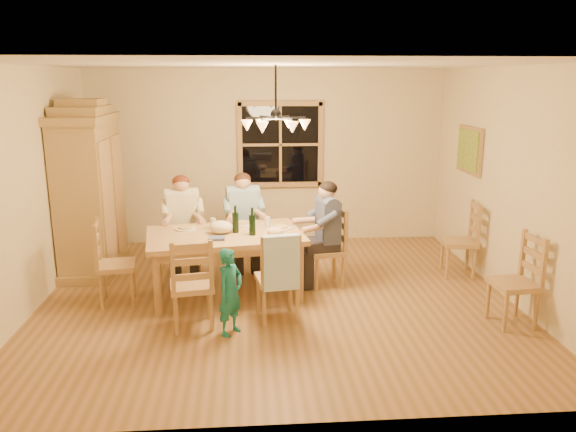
{
  "coord_description": "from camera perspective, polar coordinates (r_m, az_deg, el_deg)",
  "views": [
    {
      "loc": [
        -0.34,
        -6.25,
        2.56
      ],
      "look_at": [
        0.14,
        0.1,
        0.99
      ],
      "focal_mm": 35.0,
      "sensor_mm": 36.0,
      "label": 1
    }
  ],
  "objects": [
    {
      "name": "wine_glass_b",
      "position": [
        6.9,
        -2.07,
        -0.67
      ],
      "size": [
        0.06,
        0.06,
        0.14
      ],
      "primitive_type": "cylinder",
      "color": "silver",
      "rests_on": "dining_table"
    },
    {
      "name": "adult_woman",
      "position": [
        7.51,
        -10.69,
        0.38
      ],
      "size": [
        0.44,
        0.47,
        0.87
      ],
      "rotation": [
        0.0,
        0.0,
        3.3
      ],
      "color": "beige",
      "rests_on": "floor"
    },
    {
      "name": "chair_end_left",
      "position": [
        6.85,
        -16.95,
        -6.02
      ],
      "size": [
        0.48,
        0.5,
        0.99
      ],
      "rotation": [
        0.0,
        0.0,
        -1.42
      ],
      "color": "#A87B4A",
      "rests_on": "floor"
    },
    {
      "name": "towel",
      "position": [
        5.83,
        -0.71,
        -4.76
      ],
      "size": [
        0.39,
        0.16,
        0.58
      ],
      "primitive_type": "cube",
      "rotation": [
        0.0,
        0.0,
        0.15
      ],
      "color": "#B3D3F3",
      "rests_on": "chair_near_right"
    },
    {
      "name": "chandelier",
      "position": [
        6.28,
        -1.24,
        9.45
      ],
      "size": [
        0.77,
        0.68,
        0.71
      ],
      "color": "black",
      "rests_on": "ceiling"
    },
    {
      "name": "wine_bottle_b",
      "position": [
        6.59,
        -3.65,
        -0.55
      ],
      "size": [
        0.08,
        0.08,
        0.33
      ],
      "primitive_type": "cylinder",
      "color": "black",
      "rests_on": "dining_table"
    },
    {
      "name": "chair_spare_front",
      "position": [
        6.45,
        21.82,
        -7.68
      ],
      "size": [
        0.45,
        0.47,
        0.99
      ],
      "rotation": [
        0.0,
        0.0,
        1.65
      ],
      "color": "#A87B4A",
      "rests_on": "floor"
    },
    {
      "name": "wine_bottle_a",
      "position": [
        6.71,
        -5.37,
        -0.31
      ],
      "size": [
        0.08,
        0.08,
        0.33
      ],
      "primitive_type": "cylinder",
      "color": "black",
      "rests_on": "dining_table"
    },
    {
      "name": "painting",
      "position": [
        8.11,
        17.94,
        6.39
      ],
      "size": [
        0.06,
        0.78,
        0.64
      ],
      "color": "olive",
      "rests_on": "wall_right"
    },
    {
      "name": "wine_glass_a",
      "position": [
        6.9,
        -7.62,
        -0.79
      ],
      "size": [
        0.06,
        0.06,
        0.14
      ],
      "primitive_type": "cylinder",
      "color": "silver",
      "rests_on": "dining_table"
    },
    {
      "name": "ceiling",
      "position": [
        6.26,
        -1.27,
        15.14
      ],
      "size": [
        5.5,
        5.0,
        0.02
      ],
      "primitive_type": "cube",
      "color": "white",
      "rests_on": "wall_back"
    },
    {
      "name": "chair_end_right",
      "position": [
        7.11,
        3.86,
        -4.68
      ],
      "size": [
        0.48,
        0.5,
        0.99
      ],
      "rotation": [
        0.0,
        0.0,
        1.72
      ],
      "color": "#A87B4A",
      "rests_on": "floor"
    },
    {
      "name": "wall_back",
      "position": [
        8.84,
        -2.09,
        5.99
      ],
      "size": [
        5.5,
        0.02,
        2.7
      ],
      "primitive_type": "cube",
      "color": "beige",
      "rests_on": "floor"
    },
    {
      "name": "wall_right",
      "position": [
        7.08,
        21.66,
        3.03
      ],
      "size": [
        0.02,
        5.0,
        2.7
      ],
      "primitive_type": "cube",
      "color": "beige",
      "rests_on": "floor"
    },
    {
      "name": "chair_far_right",
      "position": [
        7.72,
        -4.5,
        -3.18
      ],
      "size": [
        0.5,
        0.48,
        0.99
      ],
      "rotation": [
        0.0,
        0.0,
        3.3
      ],
      "color": "#A87B4A",
      "rests_on": "floor"
    },
    {
      "name": "dining_table",
      "position": [
        6.76,
        -6.41,
        -2.57
      ],
      "size": [
        1.97,
        1.38,
        0.76
      ],
      "rotation": [
        0.0,
        0.0,
        0.15
      ],
      "color": "tan",
      "rests_on": "floor"
    },
    {
      "name": "chair_spare_back",
      "position": [
        7.79,
        16.89,
        -3.59
      ],
      "size": [
        0.48,
        0.49,
        0.99
      ],
      "rotation": [
        0.0,
        0.0,
        1.43
      ],
      "color": "#A87B4A",
      "rests_on": "floor"
    },
    {
      "name": "cap",
      "position": [
        6.55,
        -1.31,
        -1.6
      ],
      "size": [
        0.2,
        0.2,
        0.11
      ],
      "primitive_type": "ellipsoid",
      "color": "#D2B18C",
      "rests_on": "dining_table"
    },
    {
      "name": "window",
      "position": [
        8.79,
        -0.78,
        7.27
      ],
      "size": [
        1.3,
        0.06,
        1.3
      ],
      "color": "black",
      "rests_on": "wall_back"
    },
    {
      "name": "napkin",
      "position": [
        6.48,
        -7.25,
        -2.25
      ],
      "size": [
        0.2,
        0.17,
        0.03
      ],
      "primitive_type": "cube",
      "rotation": [
        0.0,
        0.0,
        0.15
      ],
      "color": "#4B588B",
      "rests_on": "dining_table"
    },
    {
      "name": "floor",
      "position": [
        6.76,
        -1.15,
        -8.38
      ],
      "size": [
        5.5,
        5.5,
        0.0
      ],
      "primitive_type": "plane",
      "color": "brown",
      "rests_on": "ground"
    },
    {
      "name": "armoire",
      "position": [
        7.94,
        -19.45,
        2.15
      ],
      "size": [
        0.66,
        1.4,
        2.3
      ],
      "color": "olive",
      "rests_on": "floor"
    },
    {
      "name": "child",
      "position": [
        5.76,
        -5.88,
        -7.66
      ],
      "size": [
        0.37,
        0.4,
        0.91
      ],
      "primitive_type": "imported",
      "rotation": [
        0.0,
        0.0,
        0.92
      ],
      "color": "#197172",
      "rests_on": "floor"
    },
    {
      "name": "plate_woman",
      "position": [
        6.96,
        -10.36,
        -1.27
      ],
      "size": [
        0.26,
        0.26,
        0.02
      ],
      "primitive_type": "cylinder",
      "color": "white",
      "rests_on": "dining_table"
    },
    {
      "name": "chair_near_right",
      "position": [
        6.14,
        -1.09,
        -7.73
      ],
      "size": [
        0.5,
        0.48,
        0.99
      ],
      "rotation": [
        0.0,
        0.0,
        0.15
      ],
      "color": "#A87B4A",
      "rests_on": "floor"
    },
    {
      "name": "plate_plaid",
      "position": [
        7.1,
        -4.66,
        -0.81
      ],
      "size": [
        0.26,
        0.26,
        0.02
      ],
      "primitive_type": "cylinder",
      "color": "white",
      "rests_on": "dining_table"
    },
    {
      "name": "plate_slate",
      "position": [
        6.87,
        -0.72,
        -1.25
      ],
      "size": [
        0.26,
        0.26,
        0.02
      ],
      "primitive_type": "cylinder",
      "color": "white",
      "rests_on": "dining_table"
    },
    {
      "name": "cloth_bundle",
      "position": [
        6.71,
        -6.82,
        -1.13
      ],
      "size": [
        0.28,
        0.22,
        0.15
      ],
      "primitive_type": "ellipsoid",
      "color": "beige",
      "rests_on": "dining_table"
    },
    {
      "name": "wall_left",
      "position": [
        6.81,
        -25.0,
        2.32
      ],
      "size": [
        0.02,
        5.0,
        2.7
      ],
      "primitive_type": "cube",
      "color": "beige",
      "rests_on": "floor"
    },
    {
      "name": "adult_plaid_man",
      "position": [
        7.58,
        -4.57,
        0.71
      ],
      "size": [
        0.44,
        0.47,
        0.87
      ],
      "rotation": [
        0.0,
        0.0,
        3.3
      ],
      "color": "teal",
      "rests_on": "floor"
    },
    {
      "name": "chair_near_left",
      "position": [
        6.03,
        -9.67,
        -8.34
      ],
      "size": [
        0.5,
        0.48,
        0.99
      ],
      "rotation": [
        0.0,
        0.0,
        0.15
      ],
      "color": "#A87B4A",
      "rests_on": "floor"
    },
    {
      "name": "chair_far_left",
      "position": [
        7.65,
        -10.51,
        -3.54
      ],
      "size": [
        0.5,
        0.48,
        0.99
      ],
      "rotation": [
        0.0,
        0.0,
        3.3
      ],
      "color": "#A87B4A",
      "rests_on": "floor"
    },
    {
      "name": "adult_slate_man",
      "position": [
        6.96,
        3.94,
        -0.48
      ],
      "size": [
        0.47,
        0.44,
        0.87
      ],
      "rotation": [
        0.0,
        0.0,
        1.72
      ],
      "color": "#454D6E",
      "rests_on": "floor"
    }
  ]
}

